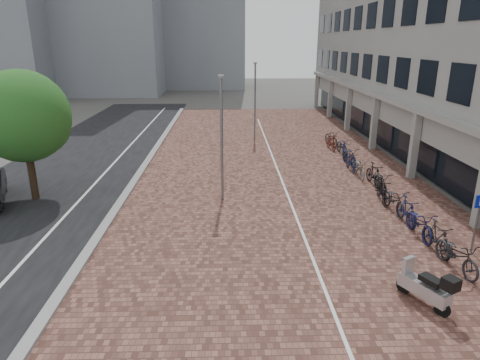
% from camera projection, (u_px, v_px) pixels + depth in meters
% --- Properties ---
extents(ground, '(140.00, 140.00, 0.00)m').
position_uv_depth(ground, '(246.00, 292.00, 11.77)').
color(ground, '#474442').
rests_on(ground, ground).
extents(plaza_brick, '(14.50, 42.00, 0.04)m').
position_uv_depth(plaza_brick, '(273.00, 168.00, 23.21)').
color(plaza_brick, brown).
rests_on(plaza_brick, ground).
extents(street_asphalt, '(8.00, 50.00, 0.03)m').
position_uv_depth(street_asphalt, '(71.00, 170.00, 22.90)').
color(street_asphalt, black).
rests_on(street_asphalt, ground).
extents(curb, '(0.35, 42.00, 0.14)m').
position_uv_depth(curb, '(143.00, 168.00, 22.99)').
color(curb, gray).
rests_on(curb, ground).
extents(lane_line, '(0.12, 44.00, 0.00)m').
position_uv_depth(lane_line, '(108.00, 169.00, 22.95)').
color(lane_line, white).
rests_on(lane_line, street_asphalt).
extents(parking_line, '(0.10, 30.00, 0.00)m').
position_uv_depth(parking_line, '(277.00, 167.00, 23.21)').
color(parking_line, white).
rests_on(parking_line, plaza_brick).
extents(office_building, '(8.40, 40.00, 15.00)m').
position_uv_depth(office_building, '(456.00, 9.00, 24.66)').
color(office_building, gray).
rests_on(office_building, ground).
extents(scooter_front, '(1.24, 1.73, 1.16)m').
position_uv_depth(scooter_front, '(425.00, 285.00, 11.02)').
color(scooter_front, '#B9BABF').
rests_on(scooter_front, ground).
extents(parking_sign, '(0.42, 0.15, 2.06)m').
position_uv_depth(parking_sign, '(478.00, 216.00, 13.47)').
color(parking_sign, slate).
rests_on(parking_sign, ground).
extents(lamp_near, '(0.12, 0.12, 5.30)m').
position_uv_depth(lamp_near, '(222.00, 141.00, 17.72)').
color(lamp_near, slate).
rests_on(lamp_near, ground).
extents(lamp_far, '(0.12, 0.12, 5.23)m').
position_uv_depth(lamp_far, '(255.00, 102.00, 29.12)').
color(lamp_far, gray).
rests_on(lamp_far, ground).
extents(street_tree, '(3.84, 3.84, 5.59)m').
position_uv_depth(street_tree, '(27.00, 119.00, 17.67)').
color(street_tree, '#382619').
rests_on(street_tree, ground).
extents(bike_row, '(1.13, 18.15, 1.05)m').
position_uv_depth(bike_row, '(369.00, 174.00, 20.37)').
color(bike_row, black).
rests_on(bike_row, ground).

